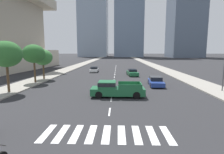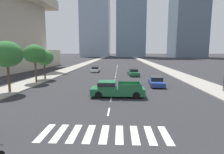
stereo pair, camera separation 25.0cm
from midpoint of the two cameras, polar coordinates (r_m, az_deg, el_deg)
sidewalk_east at (r=37.30m, az=20.98°, el=0.19°), size 4.00×260.00×0.15m
sidewalk_west at (r=37.85m, az=-19.48°, el=0.37°), size 4.00×260.00×0.15m
crosswalk_near at (r=11.23m, az=-2.45°, el=-17.55°), size 7.65×2.47×0.01m
lane_divider_center at (r=38.40m, az=0.70°, el=0.84°), size 0.14×50.00×0.01m
pickup_truck at (r=19.53m, az=0.59°, el=-3.86°), size 5.76×2.15×1.67m
sedan_white_0 at (r=43.23m, az=-5.80°, el=2.36°), size 1.83×4.59×1.24m
sedan_blue_1 at (r=26.55m, az=13.44°, el=-1.39°), size 2.17×4.88×1.28m
sedan_green_2 at (r=36.70m, az=6.27°, el=1.38°), size 2.23×4.88×1.28m
street_tree_nearest at (r=24.16m, az=-30.82°, el=6.23°), size 3.54×3.54×5.93m
street_tree_second at (r=30.16m, az=-23.78°, el=6.73°), size 3.33×3.33×5.79m
street_tree_third at (r=33.20m, az=-21.24°, el=5.81°), size 3.16×3.16×5.06m
office_tower_left_skyline at (r=178.92m, az=-5.92°, el=19.82°), size 25.98×28.90×93.12m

